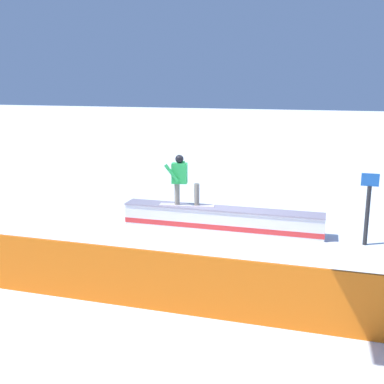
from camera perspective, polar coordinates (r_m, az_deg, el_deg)
ground_plane at (r=12.44m, az=3.58°, el=-4.66°), size 120.00×120.00×0.00m
grind_box at (r=12.36m, az=3.59°, el=-3.44°), size 5.31×0.78×0.61m
snowboarder at (r=12.36m, az=-1.29°, el=1.68°), size 1.49×0.59×1.36m
safety_fence at (r=8.09m, az=-5.23°, el=-10.67°), size 11.73×0.50×1.07m
trail_marker at (r=11.81m, az=20.67°, el=-1.72°), size 0.40×0.10×1.75m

